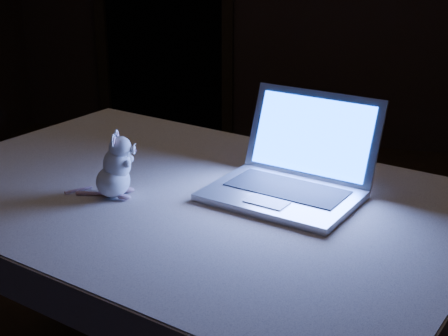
# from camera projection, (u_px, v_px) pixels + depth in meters

# --- Properties ---
(floor) EXTENTS (5.00, 5.00, 0.00)m
(floor) POSITION_uv_depth(u_px,v_px,m) (238.00, 336.00, 2.56)
(floor) COLOR black
(floor) RESTS_ON ground
(table) EXTENTS (1.75, 1.44, 0.81)m
(table) POSITION_uv_depth(u_px,v_px,m) (186.00, 315.00, 1.99)
(table) COLOR black
(table) RESTS_ON floor
(tablecloth) EXTENTS (1.88, 1.56, 0.11)m
(tablecloth) POSITION_uv_depth(u_px,v_px,m) (161.00, 207.00, 1.87)
(tablecloth) COLOR beige
(tablecloth) RESTS_ON table
(laptop) EXTENTS (0.50, 0.47, 0.27)m
(laptop) POSITION_uv_depth(u_px,v_px,m) (283.00, 153.00, 1.74)
(laptop) COLOR #B5B4B9
(laptop) RESTS_ON tablecloth
(plush_mouse) EXTENTS (0.18, 0.18, 0.19)m
(plush_mouse) POSITION_uv_depth(u_px,v_px,m) (112.00, 165.00, 1.78)
(plush_mouse) COLOR silver
(plush_mouse) RESTS_ON tablecloth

